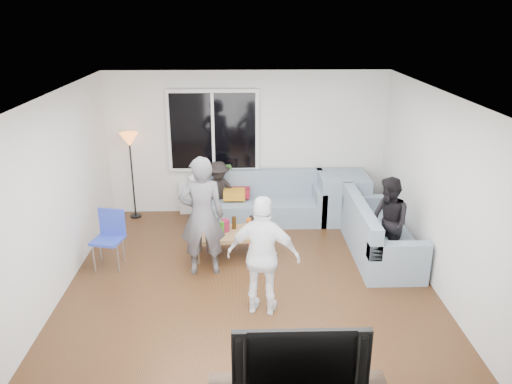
{
  "coord_description": "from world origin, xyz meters",
  "views": [
    {
      "loc": [
        -0.09,
        -6.09,
        3.59
      ],
      "look_at": [
        0.1,
        0.6,
        1.15
      ],
      "focal_mm": 35.36,
      "sensor_mm": 36.0,
      "label": 1
    }
  ],
  "objects_px": {
    "sofa_back_section": "(260,198)",
    "player_left": "(202,216)",
    "side_chair": "(108,241)",
    "spectator_right": "(388,223)",
    "sofa_right_section": "(381,229)",
    "floor_lamp": "(132,176)",
    "television": "(299,355)",
    "player_right": "(263,256)",
    "spectator_back": "(219,191)",
    "coffee_table": "(232,244)"
  },
  "relations": [
    {
      "from": "player_left",
      "to": "sofa_right_section",
      "type": "bearing_deg",
      "value": -174.41
    },
    {
      "from": "sofa_back_section",
      "to": "side_chair",
      "type": "height_order",
      "value": "side_chair"
    },
    {
      "from": "sofa_back_section",
      "to": "spectator_right",
      "type": "bearing_deg",
      "value": -43.41
    },
    {
      "from": "coffee_table",
      "to": "player_left",
      "type": "relative_size",
      "value": 0.63
    },
    {
      "from": "sofa_back_section",
      "to": "spectator_right",
      "type": "distance_m",
      "value": 2.5
    },
    {
      "from": "player_right",
      "to": "spectator_back",
      "type": "distance_m",
      "value": 3.01
    },
    {
      "from": "floor_lamp",
      "to": "spectator_back",
      "type": "bearing_deg",
      "value": -7.2
    },
    {
      "from": "floor_lamp",
      "to": "player_right",
      "type": "height_order",
      "value": "floor_lamp"
    },
    {
      "from": "player_left",
      "to": "player_right",
      "type": "xyz_separation_m",
      "value": [
        0.81,
        -1.03,
        -0.1
      ]
    },
    {
      "from": "sofa_back_section",
      "to": "side_chair",
      "type": "xyz_separation_m",
      "value": [
        -2.26,
        -1.7,
        0.01
      ]
    },
    {
      "from": "spectator_right",
      "to": "television",
      "type": "height_order",
      "value": "spectator_right"
    },
    {
      "from": "coffee_table",
      "to": "floor_lamp",
      "type": "bearing_deg",
      "value": 138.21
    },
    {
      "from": "floor_lamp",
      "to": "player_left",
      "type": "bearing_deg",
      "value": -56.39
    },
    {
      "from": "side_chair",
      "to": "spectator_right",
      "type": "height_order",
      "value": "spectator_right"
    },
    {
      "from": "sofa_right_section",
      "to": "television",
      "type": "relative_size",
      "value": 1.71
    },
    {
      "from": "coffee_table",
      "to": "television",
      "type": "distance_m",
      "value": 3.5
    },
    {
      "from": "floor_lamp",
      "to": "television",
      "type": "xyz_separation_m",
      "value": [
        2.43,
        -4.99,
        -0.0
      ]
    },
    {
      "from": "side_chair",
      "to": "television",
      "type": "xyz_separation_m",
      "value": [
        2.43,
        -3.07,
        0.35
      ]
    },
    {
      "from": "sofa_right_section",
      "to": "television",
      "type": "distance_m",
      "value": 3.78
    },
    {
      "from": "side_chair",
      "to": "sofa_right_section",
      "type": "bearing_deg",
      "value": 18.13
    },
    {
      "from": "spectator_back",
      "to": "television",
      "type": "height_order",
      "value": "television"
    },
    {
      "from": "sofa_back_section",
      "to": "player_right",
      "type": "bearing_deg",
      "value": -91.12
    },
    {
      "from": "sofa_right_section",
      "to": "spectator_right",
      "type": "height_order",
      "value": "spectator_right"
    },
    {
      "from": "floor_lamp",
      "to": "spectator_back",
      "type": "xyz_separation_m",
      "value": [
        1.54,
        -0.19,
        -0.23
      ]
    },
    {
      "from": "coffee_table",
      "to": "floor_lamp",
      "type": "relative_size",
      "value": 0.71
    },
    {
      "from": "sofa_right_section",
      "to": "player_right",
      "type": "relative_size",
      "value": 1.3
    },
    {
      "from": "spectator_back",
      "to": "coffee_table",
      "type": "bearing_deg",
      "value": -91.2
    },
    {
      "from": "player_left",
      "to": "spectator_right",
      "type": "distance_m",
      "value": 2.69
    },
    {
      "from": "player_right",
      "to": "spectator_right",
      "type": "bearing_deg",
      "value": -134.69
    },
    {
      "from": "sofa_back_section",
      "to": "sofa_right_section",
      "type": "relative_size",
      "value": 1.15
    },
    {
      "from": "side_chair",
      "to": "spectator_right",
      "type": "relative_size",
      "value": 0.64
    },
    {
      "from": "side_chair",
      "to": "spectator_right",
      "type": "bearing_deg",
      "value": 13.55
    },
    {
      "from": "sofa_right_section",
      "to": "floor_lamp",
      "type": "xyz_separation_m",
      "value": [
        -4.07,
        1.61,
        0.36
      ]
    },
    {
      "from": "side_chair",
      "to": "floor_lamp",
      "type": "xyz_separation_m",
      "value": [
        0.0,
        1.92,
        0.35
      ]
    },
    {
      "from": "side_chair",
      "to": "coffee_table",
      "type": "bearing_deg",
      "value": 23.83
    },
    {
      "from": "coffee_table",
      "to": "spectator_back",
      "type": "height_order",
      "value": "spectator_back"
    },
    {
      "from": "player_right",
      "to": "sofa_back_section",
      "type": "bearing_deg",
      "value": -78.3
    },
    {
      "from": "coffee_table",
      "to": "side_chair",
      "type": "height_order",
      "value": "side_chair"
    },
    {
      "from": "coffee_table",
      "to": "spectator_right",
      "type": "bearing_deg",
      "value": -8.31
    },
    {
      "from": "player_right",
      "to": "spectator_back",
      "type": "height_order",
      "value": "player_right"
    },
    {
      "from": "spectator_back",
      "to": "television",
      "type": "relative_size",
      "value": 0.94
    },
    {
      "from": "sofa_back_section",
      "to": "floor_lamp",
      "type": "bearing_deg",
      "value": 174.33
    },
    {
      "from": "player_left",
      "to": "floor_lamp",
      "type": "bearing_deg",
      "value": -61.05
    },
    {
      "from": "floor_lamp",
      "to": "player_left",
      "type": "relative_size",
      "value": 0.9
    },
    {
      "from": "player_right",
      "to": "spectator_right",
      "type": "distance_m",
      "value": 2.21
    },
    {
      "from": "sofa_right_section",
      "to": "spectator_right",
      "type": "xyz_separation_m",
      "value": [
        0.0,
        -0.33,
        0.25
      ]
    },
    {
      "from": "sofa_right_section",
      "to": "side_chair",
      "type": "bearing_deg",
      "value": 94.38
    },
    {
      "from": "sofa_back_section",
      "to": "player_left",
      "type": "xyz_separation_m",
      "value": [
        -0.87,
        -1.87,
        0.44
      ]
    },
    {
      "from": "player_left",
      "to": "spectator_right",
      "type": "relative_size",
      "value": 1.29
    },
    {
      "from": "spectator_back",
      "to": "spectator_right",
      "type": "bearing_deg",
      "value": -45.97
    }
  ]
}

